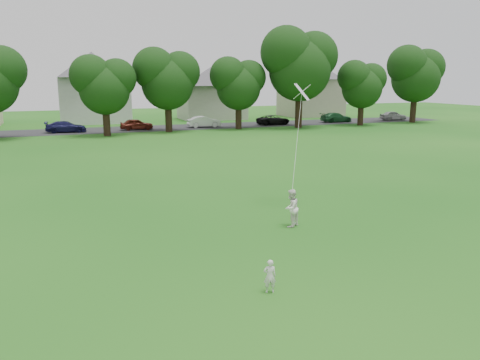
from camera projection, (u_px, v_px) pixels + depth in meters
name	position (u px, v px, depth m)	size (l,w,h in m)	color
ground	(234.00, 271.00, 13.91)	(160.00, 160.00, 0.00)	#145513
street	(103.00, 130.00, 52.19)	(90.00, 7.00, 0.01)	#2D2D30
toddler	(270.00, 276.00, 12.43)	(0.34, 0.22, 0.93)	silver
older_boy	(291.00, 208.00, 17.97)	(0.72, 0.56, 1.47)	white
kite	(297.00, 143.00, 19.09)	(1.45, 1.96, 5.22)	white
tree_row	(144.00, 70.00, 47.39)	(83.59, 8.35, 11.78)	black
parked_cars	(149.00, 124.00, 52.91)	(73.06, 2.36, 1.29)	black
house_row	(86.00, 84.00, 59.94)	(76.76, 13.75, 10.60)	beige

